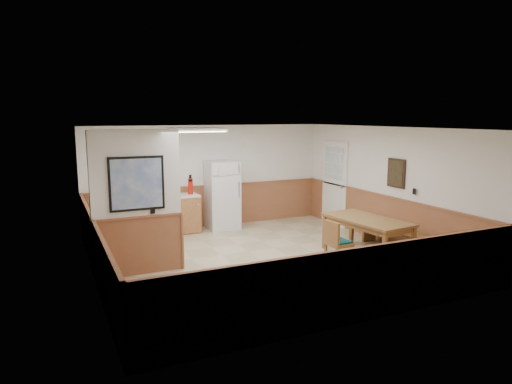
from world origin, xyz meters
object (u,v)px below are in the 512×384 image
dining_table (367,223)px  soap_bottle (125,194)px  dining_chair (336,240)px  fire_extinguisher (190,186)px  refrigerator (222,195)px  dining_bench (394,234)px

dining_table → soap_bottle: size_ratio=8.10×
dining_chair → fire_extinguisher: size_ratio=1.85×
fire_extinguisher → dining_table: bearing=-61.4°
refrigerator → soap_bottle: size_ratio=7.28×
dining_bench → dining_chair: size_ratio=1.92×
soap_bottle → dining_bench: bearing=-34.0°
refrigerator → fire_extinguisher: size_ratio=3.60×
refrigerator → dining_table: bearing=-59.6°
dining_bench → soap_bottle: 5.84m
refrigerator → fire_extinguisher: refrigerator is taller
soap_bottle → dining_chair: bearing=-49.1°
dining_chair → refrigerator: bearing=100.3°
fire_extinguisher → soap_bottle: 1.50m
dining_table → dining_bench: 0.82m
soap_bottle → fire_extinguisher: bearing=-0.8°
refrigerator → fire_extinguisher: 0.83m
refrigerator → dining_bench: 4.11m
dining_table → soap_bottle: soap_bottle is taller
dining_table → soap_bottle: 5.25m
dining_bench → fire_extinguisher: fire_extinguisher is taller
refrigerator → fire_extinguisher: bearing=-179.9°
refrigerator → dining_table: (1.78, -3.27, -0.17)m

